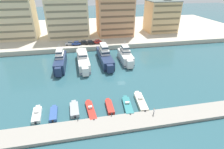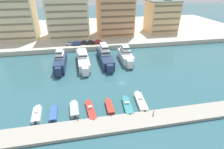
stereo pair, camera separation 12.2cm
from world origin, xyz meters
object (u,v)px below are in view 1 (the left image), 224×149
object	(u,v)px
motorboat_red_center_left	(91,110)
motorboat_red_center	(110,107)
yacht_navy_far_left	(60,61)
yacht_navy_mid_left	(105,56)
yacht_white_left	(83,60)
motorboat_white_far_left	(37,114)
motorboat_blue_left	(54,113)
pedestrian_near_edge	(154,111)
motorboat_grey_mid_left	(74,109)
motorboat_cream_mid_right	(141,102)
car_blue_left	(76,43)
yacht_white_center_left	(126,56)
car_red_center	(97,42)
car_black_mid_left	(83,42)
motorboat_teal_center_right	(127,105)
car_black_center_left	(90,42)
car_silver_far_left	(70,43)

from	to	relation	value
motorboat_red_center_left	motorboat_red_center	bearing A→B (deg)	4.03
yacht_navy_far_left	yacht_navy_mid_left	world-z (taller)	yacht_navy_mid_left
yacht_white_left	motorboat_white_far_left	distance (m)	30.00
motorboat_blue_left	pedestrian_near_edge	distance (m)	24.07
motorboat_grey_mid_left	motorboat_cream_mid_right	size ratio (longest dim) A/B	0.75
pedestrian_near_edge	motorboat_white_far_left	bearing A→B (deg)	168.39
car_blue_left	yacht_white_left	bearing A→B (deg)	-83.08
yacht_white_center_left	motorboat_white_far_left	size ratio (longest dim) A/B	2.31
yacht_white_center_left	motorboat_red_center	xyz separation A→B (m)	(-11.58, -27.99, -1.78)
motorboat_white_far_left	motorboat_red_center	size ratio (longest dim) A/B	1.04
motorboat_red_center	motorboat_cream_mid_right	xyz separation A→B (m)	(8.42, 0.48, 0.05)
motorboat_red_center_left	car_red_center	bearing A→B (deg)	81.24
motorboat_grey_mid_left	motorboat_red_center	distance (m)	8.82
motorboat_white_far_left	motorboat_blue_left	size ratio (longest dim) A/B	1.08
car_black_mid_left	pedestrian_near_edge	bearing A→B (deg)	-75.07
motorboat_teal_center_right	car_black_center_left	size ratio (longest dim) A/B	1.92
yacht_white_center_left	car_silver_far_left	xyz separation A→B (m)	(-22.09, 18.93, 0.78)
yacht_navy_far_left	motorboat_white_far_left	distance (m)	27.34
yacht_white_left	car_black_mid_left	bearing A→B (deg)	86.55
motorboat_red_center	motorboat_red_center_left	bearing A→B (deg)	-175.97
car_black_mid_left	car_black_center_left	size ratio (longest dim) A/B	1.03
car_black_mid_left	car_silver_far_left	bearing A→B (deg)	179.12
yacht_navy_mid_left	motorboat_red_center_left	world-z (taller)	yacht_navy_mid_left
motorboat_white_far_left	motorboat_blue_left	xyz separation A→B (m)	(3.88, -0.41, -0.04)
car_red_center	motorboat_cream_mid_right	bearing A→B (deg)	-82.59
yacht_white_left	motorboat_red_center_left	world-z (taller)	yacht_white_left
yacht_navy_far_left	car_black_mid_left	xyz separation A→B (m)	(9.52, 19.26, 0.66)
motorboat_white_far_left	car_blue_left	size ratio (longest dim) A/B	1.58
motorboat_teal_center_right	car_silver_far_left	distance (m)	49.64
motorboat_white_far_left	motorboat_red_center_left	distance (m)	12.84
motorboat_teal_center_right	car_silver_far_left	world-z (taller)	car_silver_far_left
motorboat_blue_left	motorboat_teal_center_right	xyz separation A→B (m)	(18.37, -0.46, 0.05)
motorboat_cream_mid_right	pedestrian_near_edge	size ratio (longest dim) A/B	5.13
yacht_navy_far_left	yacht_white_left	distance (m)	8.38
car_silver_far_left	motorboat_blue_left	bearing A→B (deg)	-93.98
yacht_navy_mid_left	motorboat_red_center_left	xyz separation A→B (m)	(-8.19, -29.77, -2.00)
yacht_white_center_left	motorboat_cream_mid_right	xyz separation A→B (m)	(-3.16, -27.51, -1.72)
pedestrian_near_edge	motorboat_red_center_left	bearing A→B (deg)	162.08
yacht_white_center_left	motorboat_red_center_left	distance (m)	32.79
pedestrian_near_edge	car_red_center	bearing A→B (deg)	98.02
car_black_center_left	car_red_center	world-z (taller)	same
yacht_navy_far_left	motorboat_blue_left	xyz separation A→B (m)	(-0.12, -27.39, -2.01)
yacht_navy_far_left	yacht_white_center_left	world-z (taller)	yacht_navy_far_left
motorboat_grey_mid_left	motorboat_cream_mid_right	bearing A→B (deg)	-0.82
motorboat_grey_mid_left	motorboat_red_center_left	world-z (taller)	motorboat_red_center_left
yacht_navy_mid_left	motorboat_red_center_left	bearing A→B (deg)	-105.39
motorboat_grey_mid_left	car_silver_far_left	distance (m)	46.30
yacht_navy_mid_left	motorboat_white_far_left	world-z (taller)	yacht_navy_mid_left
motorboat_cream_mid_right	car_blue_left	distance (m)	48.32
yacht_white_center_left	car_blue_left	distance (m)	26.26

